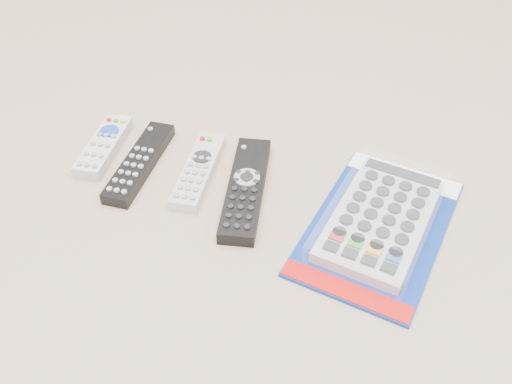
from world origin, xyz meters
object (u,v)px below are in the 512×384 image
(remote_small_grey, at_px, (104,146))
(jumbo_remote_packaged, at_px, (381,218))
(remote_slim_black, at_px, (140,163))
(remote_large_black, at_px, (246,188))
(remote_silver_dvd, at_px, (198,170))

(remote_small_grey, height_order, jumbo_remote_packaged, jumbo_remote_packaged)
(remote_small_grey, xyz_separation_m, jumbo_remote_packaged, (0.47, -0.05, 0.01))
(remote_small_grey, bearing_deg, jumbo_remote_packaged, -10.40)
(remote_small_grey, height_order, remote_slim_black, same)
(remote_slim_black, height_order, jumbo_remote_packaged, jumbo_remote_packaged)
(remote_slim_black, xyz_separation_m, jumbo_remote_packaged, (0.39, -0.03, 0.01))
(remote_small_grey, distance_m, remote_large_black, 0.26)
(remote_small_grey, distance_m, jumbo_remote_packaged, 0.47)
(remote_slim_black, relative_size, remote_large_black, 0.86)
(remote_small_grey, distance_m, remote_slim_black, 0.08)
(remote_small_grey, bearing_deg, remote_slim_black, -21.34)
(remote_slim_black, distance_m, remote_silver_dvd, 0.10)
(remote_silver_dvd, bearing_deg, remote_slim_black, -178.34)
(remote_slim_black, xyz_separation_m, remote_silver_dvd, (0.10, 0.01, -0.00))
(remote_large_black, relative_size, jumbo_remote_packaged, 0.70)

